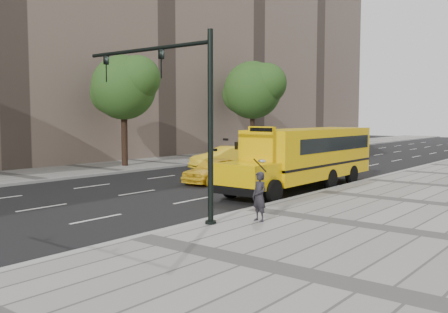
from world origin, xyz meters
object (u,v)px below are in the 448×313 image
Objects in this scene: traffic_signal at (179,103)px; taxi_far at (226,158)px; tree_b at (124,87)px; school_bus at (308,153)px; taxi_near at (214,170)px; pedestrian at (259,197)px; tree_c at (253,90)px.

taxi_far is at bearing 123.02° from traffic_signal.
tree_b is 1.62× the size of taxi_far.
school_bus reaches higher than taxi_near.
tree_b is at bearing 166.74° from pedestrian.
taxi_far is 16.86m from traffic_signal.
tree_c is 22.43m from school_bus.
taxi_near is at bearing -12.55° from tree_b.
traffic_signal is at bearing -137.15° from pedestrian.
tree_c is 0.76× the size of school_bus.
pedestrian is 0.26× the size of traffic_signal.
tree_b reaches higher than taxi_far.
taxi_far is at bearing 25.01° from tree_b.
taxi_near is (-4.91, -1.56, -1.06)m from school_bus.
tree_c is at bearing 140.23° from pedestrian.
school_bus is at bearing -47.39° from tree_c.
taxi_far is (-3.41, 5.31, 0.10)m from taxi_near.
traffic_signal is at bearing -38.16° from taxi_far.
taxi_far is 2.95× the size of pedestrian.
school_bus reaches higher than taxi_far.
taxi_near is 0.64× the size of traffic_signal.
school_bus is 1.81× the size of traffic_signal.
school_bus is at bearing -2.55° from tree_b.
taxi_near is 2.49× the size of pedestrian.
tree_b is at bearing 165.67° from taxi_near.
tree_b is 1.92× the size of taxi_near.
pedestrian is 4.16m from traffic_signal.
taxi_far is 0.76× the size of traffic_signal.
tree_b is 20.90m from pedestrian.
pedestrian is at bearing 28.39° from traffic_signal.
tree_c reaches higher than tree_b.
tree_b reaches higher than traffic_signal.
pedestrian is (11.43, -12.55, 0.17)m from taxi_far.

